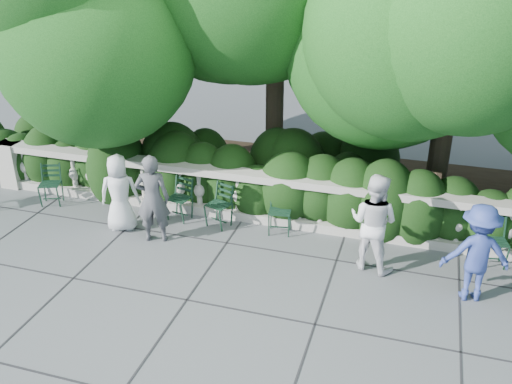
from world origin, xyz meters
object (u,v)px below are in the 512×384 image
(chair_d, at_px, (214,229))
(chair_e, at_px, (492,269))
(person_businessman, at_px, (120,193))
(person_woman_grey, at_px, (153,199))
(chair_a, at_px, (176,222))
(person_casual_man, at_px, (373,222))
(chair_b, at_px, (51,207))
(chair_c, at_px, (279,236))
(person_older_blue, at_px, (477,253))

(chair_d, height_order, chair_e, same)
(person_businessman, distance_m, person_woman_grey, 0.80)
(chair_a, height_order, chair_d, same)
(chair_a, distance_m, person_casual_man, 3.89)
(person_woman_grey, relative_size, person_casual_man, 0.98)
(chair_d, xyz_separation_m, person_casual_man, (2.96, -0.45, 0.84))
(person_casual_man, bearing_deg, chair_b, 14.58)
(chair_d, relative_size, person_casual_man, 0.50)
(chair_b, distance_m, person_casual_man, 6.52)
(chair_b, height_order, person_casual_man, person_casual_man)
(chair_d, bearing_deg, chair_e, 19.13)
(chair_c, relative_size, person_businessman, 0.57)
(chair_e, bearing_deg, chair_a, 169.14)
(chair_c, xyz_separation_m, person_woman_grey, (-2.11, -0.76, 0.82))
(chair_e, bearing_deg, person_businessman, 173.65)
(chair_a, height_order, person_woman_grey, person_woman_grey)
(chair_d, xyz_separation_m, person_older_blue, (4.54, -0.87, 0.79))
(chair_c, bearing_deg, chair_b, 173.47)
(chair_b, height_order, person_older_blue, person_older_blue)
(chair_b, relative_size, person_casual_man, 0.50)
(chair_b, bearing_deg, person_businessman, -31.65)
(chair_a, height_order, person_casual_man, person_casual_man)
(chair_a, relative_size, chair_b, 1.00)
(chair_e, relative_size, person_businessman, 0.57)
(chair_a, xyz_separation_m, chair_c, (2.04, 0.04, 0.00))
(chair_b, relative_size, chair_e, 1.00)
(chair_b, relative_size, person_businessman, 0.57)
(person_businessman, distance_m, person_casual_man, 4.61)
(chair_c, bearing_deg, chair_d, 174.52)
(chair_d, distance_m, person_older_blue, 4.68)
(chair_c, bearing_deg, person_businessman, -177.84)
(chair_d, bearing_deg, chair_a, -163.93)
(chair_d, height_order, person_businessman, person_businessman)
(chair_d, height_order, person_older_blue, person_older_blue)
(chair_e, relative_size, person_older_blue, 0.53)
(chair_b, bearing_deg, person_woman_grey, -32.50)
(chair_c, distance_m, person_older_blue, 3.52)
(chair_c, relative_size, chair_e, 1.00)
(chair_b, height_order, person_woman_grey, person_woman_grey)
(person_older_blue, bearing_deg, chair_c, -28.16)
(chair_b, distance_m, person_older_blue, 8.11)
(chair_e, bearing_deg, person_older_blue, -124.54)
(chair_d, height_order, person_casual_man, person_casual_man)
(chair_b, bearing_deg, chair_a, -17.07)
(person_older_blue, bearing_deg, chair_d, -23.02)
(chair_e, height_order, person_businessman, person_businessman)
(person_casual_man, xyz_separation_m, person_older_blue, (1.58, -0.42, -0.05))
(person_casual_man, bearing_deg, chair_a, 10.15)
(chair_d, height_order, person_woman_grey, person_woman_grey)
(chair_b, xyz_separation_m, person_businessman, (1.85, -0.37, 0.74))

